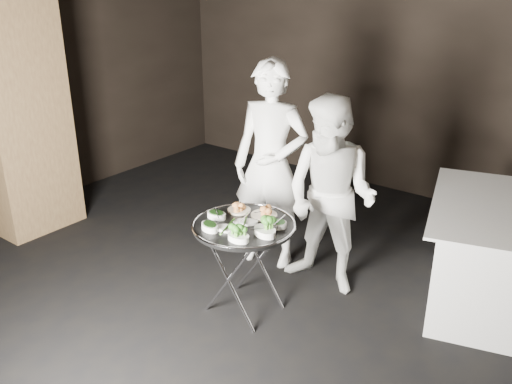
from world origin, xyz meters
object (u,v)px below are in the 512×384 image
Objects in this scene: tray_stand at (244,264)px; waiter_left at (271,166)px; serving_tray at (244,225)px; waiter_right at (331,197)px.

tray_stand is 0.97m from waiter_left.
waiter_left is at bearing 112.08° from serving_tray.
serving_tray is 0.48× the size of waiter_right.
waiter_left reaches higher than tray_stand.
waiter_left is 0.66m from waiter_right.
tray_stand is at bearing 135.00° from serving_tray.
serving_tray reaches higher than tray_stand.
tray_stand is 0.45× the size of waiter_right.
waiter_left is at bearing 172.40° from waiter_right.
waiter_right reaches higher than serving_tray.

